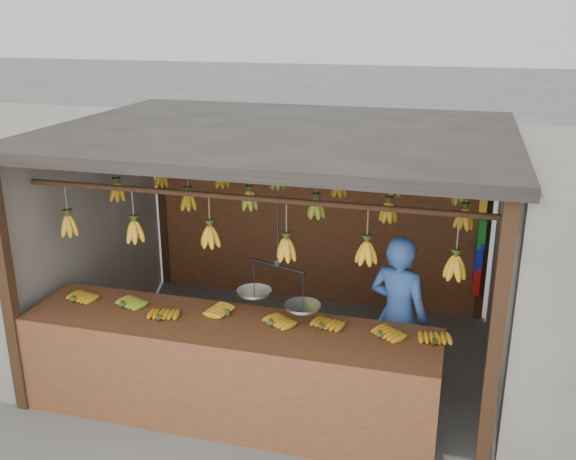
% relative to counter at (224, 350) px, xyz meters
% --- Properties ---
extents(ground, '(80.00, 80.00, 0.00)m').
position_rel_counter_xyz_m(ground, '(0.14, 1.23, -0.71)').
color(ground, '#5B5B57').
extents(stall, '(4.30, 3.30, 2.40)m').
position_rel_counter_xyz_m(stall, '(0.14, 1.56, 1.26)').
color(stall, black).
rests_on(stall, ground).
extents(counter, '(3.65, 0.82, 0.96)m').
position_rel_counter_xyz_m(counter, '(0.00, 0.00, 0.00)').
color(counter, brown).
rests_on(counter, ground).
extents(hanging_bananas, '(3.63, 2.24, 0.39)m').
position_rel_counter_xyz_m(hanging_bananas, '(0.15, 1.23, 0.91)').
color(hanging_bananas, '#C88915').
rests_on(hanging_bananas, ground).
extents(balance_scale, '(0.77, 0.46, 0.88)m').
position_rel_counter_xyz_m(balance_scale, '(0.41, 0.23, 0.47)').
color(balance_scale, black).
rests_on(balance_scale, ground).
extents(vendor, '(0.66, 0.54, 1.56)m').
position_rel_counter_xyz_m(vendor, '(1.36, 0.90, 0.07)').
color(vendor, '#3359A5').
rests_on(vendor, ground).
extents(bag_bundles, '(0.08, 0.26, 1.25)m').
position_rel_counter_xyz_m(bag_bundles, '(2.08, 2.58, 0.28)').
color(bag_bundles, yellow).
rests_on(bag_bundles, ground).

